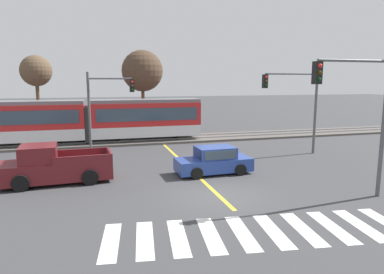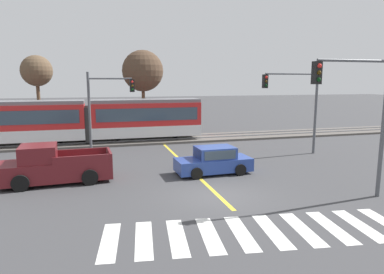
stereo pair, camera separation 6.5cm
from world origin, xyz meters
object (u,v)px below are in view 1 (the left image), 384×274
traffic_light_near_right (362,103)px  traffic_light_mid_right (298,97)px  light_rail_tram (88,119)px  sedan_crossing (214,161)px  pickup_truck (54,167)px  bare_tree_far_west (36,72)px  traffic_light_far_left (105,101)px  bare_tree_west (142,71)px

traffic_light_near_right → traffic_light_mid_right: size_ratio=1.05×
light_rail_tram → traffic_light_near_right: 20.65m
traffic_light_near_right → sedan_crossing: bearing=129.5°
pickup_truck → bare_tree_far_west: 17.55m
traffic_light_near_right → traffic_light_far_left: bearing=128.4°
traffic_light_mid_right → traffic_light_far_left: bearing=162.6°
bare_tree_west → bare_tree_far_west: bearing=175.0°
pickup_truck → bare_tree_west: 17.79m
pickup_truck → traffic_light_far_left: (2.79, 6.80, 2.93)m
light_rail_tram → sedan_crossing: 13.36m
traffic_light_far_left → traffic_light_near_right: 16.46m
light_rail_tram → bare_tree_west: 8.09m
sedan_crossing → traffic_light_mid_right: 8.60m
bare_tree_west → light_rail_tram: bearing=-137.2°
sedan_crossing → pickup_truck: bearing=176.9°
pickup_truck → bare_tree_west: bare_tree_west is taller
sedan_crossing → traffic_light_mid_right: (7.24, 3.23, 3.33)m
traffic_light_mid_right → traffic_light_near_right: bearing=-106.4°
bare_tree_far_west → bare_tree_west: bearing=-5.0°
traffic_light_mid_right → bare_tree_west: 15.86m
sedan_crossing → bare_tree_west: bare_tree_west is taller
traffic_light_far_left → bare_tree_west: (3.83, 8.86, 2.30)m
traffic_light_far_left → traffic_light_near_right: traffic_light_near_right is taller
traffic_light_far_left → bare_tree_west: 9.92m
sedan_crossing → traffic_light_near_right: traffic_light_near_right is taller
light_rail_tram → traffic_light_near_right: traffic_light_near_right is taller
light_rail_tram → bare_tree_west: (5.15, 4.76, 4.02)m
pickup_truck → traffic_light_mid_right: (15.63, 2.77, 3.19)m
sedan_crossing → bare_tree_far_west: 21.11m
bare_tree_far_west → traffic_light_far_left: bearing=-59.1°
light_rail_tram → traffic_light_mid_right: (14.15, -8.13, 1.98)m
pickup_truck → bare_tree_far_west: bearing=100.3°
pickup_truck → traffic_light_near_right: (13.03, -6.08, 3.36)m
traffic_light_mid_right → bare_tree_far_west: (-18.64, 13.74, 1.95)m
pickup_truck → bare_tree_west: (6.63, 15.66, 5.23)m
traffic_light_far_left → traffic_light_mid_right: bearing=-17.4°
light_rail_tram → bare_tree_west: size_ratio=2.29×
traffic_light_near_right → bare_tree_far_west: (-16.03, 22.60, 1.78)m
pickup_truck → light_rail_tram: bearing=82.3°
traffic_light_mid_right → bare_tree_west: bare_tree_west is taller
light_rail_tram → bare_tree_far_west: (-4.48, 5.61, 3.93)m
traffic_light_far_left → bare_tree_west: bearing=66.6°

